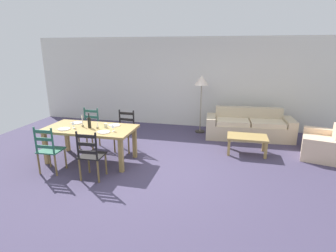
{
  "coord_description": "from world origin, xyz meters",
  "views": [
    {
      "loc": [
        1.53,
        -4.84,
        2.36
      ],
      "look_at": [
        0.24,
        0.52,
        0.75
      ],
      "focal_mm": 28.43,
      "sensor_mm": 36.0,
      "label": 1
    }
  ],
  "objects_px": {
    "dining_chair_near_right": "(91,155)",
    "standing_lamp": "(202,84)",
    "wine_glass_near_left": "(73,123)",
    "coffee_table": "(247,139)",
    "dining_table": "(90,131)",
    "armchair_upholstered": "(325,146)",
    "dining_chair_far_right": "(125,131)",
    "dining_chair_far_left": "(90,128)",
    "wine_bottle": "(89,122)",
    "couch": "(248,127)",
    "wine_glass_near_right": "(113,126)",
    "coffee_cup_primary": "(106,125)",
    "dining_chair_near_left": "(49,150)"
  },
  "relations": [
    {
      "from": "dining_chair_far_left",
      "to": "couch",
      "type": "distance_m",
      "value": 4.2
    },
    {
      "from": "dining_chair_far_left",
      "to": "coffee_table",
      "type": "xyz_separation_m",
      "value": [
        3.76,
        0.44,
        -0.12
      ]
    },
    {
      "from": "armchair_upholstered",
      "to": "standing_lamp",
      "type": "bearing_deg",
      "value": 158.54
    },
    {
      "from": "couch",
      "to": "dining_chair_near_right",
      "type": "bearing_deg",
      "value": -132.61
    },
    {
      "from": "dining_chair_far_right",
      "to": "wine_glass_near_left",
      "type": "distance_m",
      "value": 1.24
    },
    {
      "from": "wine_glass_near_right",
      "to": "armchair_upholstered",
      "type": "height_order",
      "value": "wine_glass_near_right"
    },
    {
      "from": "dining_table",
      "to": "armchair_upholstered",
      "type": "relative_size",
      "value": 1.44
    },
    {
      "from": "dining_chair_near_right",
      "to": "standing_lamp",
      "type": "height_order",
      "value": "standing_lamp"
    },
    {
      "from": "wine_bottle",
      "to": "coffee_cup_primary",
      "type": "distance_m",
      "value": 0.34
    },
    {
      "from": "wine_glass_near_left",
      "to": "dining_chair_near_right",
      "type": "bearing_deg",
      "value": -41.63
    },
    {
      "from": "dining_chair_near_right",
      "to": "coffee_table",
      "type": "xyz_separation_m",
      "value": [
        2.86,
        2.0,
        -0.12
      ]
    },
    {
      "from": "wine_glass_near_left",
      "to": "coffee_table",
      "type": "height_order",
      "value": "wine_glass_near_left"
    },
    {
      "from": "dining_chair_near_left",
      "to": "coffee_cup_primary",
      "type": "xyz_separation_m",
      "value": [
        0.82,
        0.81,
        0.32
      ]
    },
    {
      "from": "dining_chair_far_left",
      "to": "standing_lamp",
      "type": "bearing_deg",
      "value": 36.27
    },
    {
      "from": "dining_table",
      "to": "wine_bottle",
      "type": "distance_m",
      "value": 0.21
    },
    {
      "from": "dining_chair_far_left",
      "to": "wine_bottle",
      "type": "relative_size",
      "value": 3.04
    },
    {
      "from": "dining_chair_near_right",
      "to": "coffee_cup_primary",
      "type": "height_order",
      "value": "dining_chair_near_right"
    },
    {
      "from": "coffee_table",
      "to": "armchair_upholstered",
      "type": "height_order",
      "value": "armchair_upholstered"
    },
    {
      "from": "coffee_cup_primary",
      "to": "dining_chair_far_left",
      "type": "bearing_deg",
      "value": 138.83
    },
    {
      "from": "dining_chair_far_left",
      "to": "coffee_cup_primary",
      "type": "bearing_deg",
      "value": -41.17
    },
    {
      "from": "coffee_table",
      "to": "armchair_upholstered",
      "type": "bearing_deg",
      "value": 7.78
    },
    {
      "from": "dining_table",
      "to": "wine_glass_near_right",
      "type": "xyz_separation_m",
      "value": [
        0.59,
        -0.13,
        0.2
      ]
    },
    {
      "from": "wine_glass_near_right",
      "to": "coffee_cup_primary",
      "type": "bearing_deg",
      "value": 141.64
    },
    {
      "from": "dining_table",
      "to": "dining_chair_far_left",
      "type": "distance_m",
      "value": 0.92
    },
    {
      "from": "dining_chair_near_left",
      "to": "wine_glass_near_left",
      "type": "bearing_deg",
      "value": 73.58
    },
    {
      "from": "wine_glass_near_left",
      "to": "armchair_upholstered",
      "type": "distance_m",
      "value": 5.58
    },
    {
      "from": "dining_table",
      "to": "dining_chair_near_right",
      "type": "distance_m",
      "value": 0.91
    },
    {
      "from": "dining_chair_near_right",
      "to": "dining_chair_far_left",
      "type": "bearing_deg",
      "value": 120.0
    },
    {
      "from": "wine_glass_near_left",
      "to": "dining_chair_far_right",
      "type": "bearing_deg",
      "value": 48.21
    },
    {
      "from": "dining_table",
      "to": "dining_chair_near_right",
      "type": "bearing_deg",
      "value": -61.04
    },
    {
      "from": "armchair_upholstered",
      "to": "coffee_table",
      "type": "bearing_deg",
      "value": -172.22
    },
    {
      "from": "dining_chair_near_left",
      "to": "armchair_upholstered",
      "type": "bearing_deg",
      "value": 21.58
    },
    {
      "from": "dining_chair_near_right",
      "to": "dining_chair_far_left",
      "type": "xyz_separation_m",
      "value": [
        -0.9,
        1.56,
        0.0
      ]
    },
    {
      "from": "dining_chair_near_left",
      "to": "dining_chair_far_left",
      "type": "bearing_deg",
      "value": 89.17
    },
    {
      "from": "couch",
      "to": "armchair_upholstered",
      "type": "bearing_deg",
      "value": -31.19
    },
    {
      "from": "wine_glass_near_right",
      "to": "armchair_upholstered",
      "type": "distance_m",
      "value": 4.73
    },
    {
      "from": "wine_bottle",
      "to": "wine_glass_near_right",
      "type": "bearing_deg",
      "value": -10.79
    },
    {
      "from": "wine_glass_near_right",
      "to": "coffee_cup_primary",
      "type": "xyz_separation_m",
      "value": [
        -0.27,
        0.21,
        -0.07
      ]
    },
    {
      "from": "dining_table",
      "to": "wine_glass_near_left",
      "type": "bearing_deg",
      "value": -158.56
    },
    {
      "from": "couch",
      "to": "dining_chair_near_left",
      "type": "bearing_deg",
      "value": -140.84
    },
    {
      "from": "coffee_cup_primary",
      "to": "standing_lamp",
      "type": "bearing_deg",
      "value": 55.93
    },
    {
      "from": "dining_chair_far_left",
      "to": "wine_bottle",
      "type": "bearing_deg",
      "value": -59.19
    },
    {
      "from": "couch",
      "to": "coffee_cup_primary",
      "type": "bearing_deg",
      "value": -142.48
    },
    {
      "from": "dining_chair_far_right",
      "to": "coffee_table",
      "type": "height_order",
      "value": "dining_chair_far_right"
    },
    {
      "from": "dining_table",
      "to": "couch",
      "type": "height_order",
      "value": "couch"
    },
    {
      "from": "couch",
      "to": "dining_chair_far_right",
      "type": "bearing_deg",
      "value": -150.1
    },
    {
      "from": "coffee_cup_primary",
      "to": "standing_lamp",
      "type": "distance_m",
      "value": 3.12
    },
    {
      "from": "dining_chair_near_right",
      "to": "coffee_table",
      "type": "distance_m",
      "value": 3.49
    },
    {
      "from": "dining_table",
      "to": "dining_chair_far_right",
      "type": "distance_m",
      "value": 0.91
    },
    {
      "from": "dining_table",
      "to": "armchair_upholstered",
      "type": "height_order",
      "value": "dining_table"
    }
  ]
}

